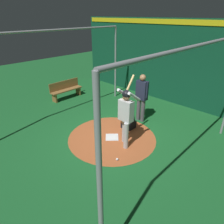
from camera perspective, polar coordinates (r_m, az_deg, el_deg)
ground_plane at (r=6.87m, az=0.00°, el=-7.15°), size 27.22×27.22×0.00m
dirt_circle at (r=6.87m, az=0.00°, el=-7.13°), size 2.92×2.92×0.01m
home_plate at (r=6.86m, az=0.00°, el=-7.06°), size 0.59×0.59×0.01m
batter at (r=6.00m, az=3.96°, el=-0.17°), size 0.68×0.49×2.15m
catcher at (r=7.23m, az=4.48°, el=-2.09°), size 0.58×0.40×0.92m
umpire at (r=7.57m, az=8.30°, el=4.62°), size 0.23×0.49×1.82m
back_wall at (r=9.43m, az=18.44°, el=12.77°), size 0.22×11.22×3.59m
cage_frame at (r=5.94m, az=0.00°, el=11.53°), size 5.74×5.12×3.28m
bench at (r=10.12m, az=-12.82°, el=6.20°), size 1.61×0.36×0.85m
baseball_0 at (r=5.88m, az=1.45°, el=-13.11°), size 0.07×0.07×0.07m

